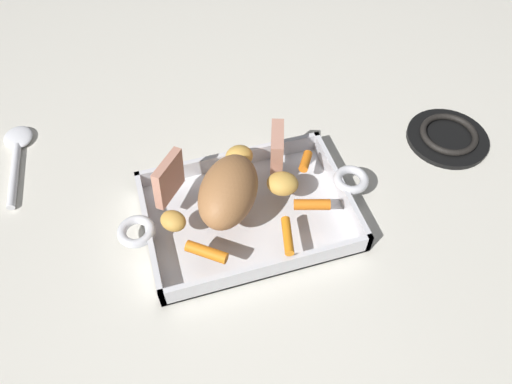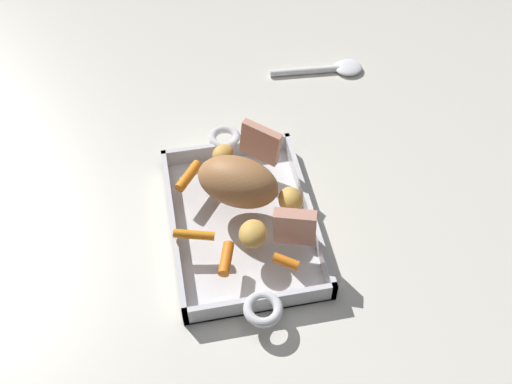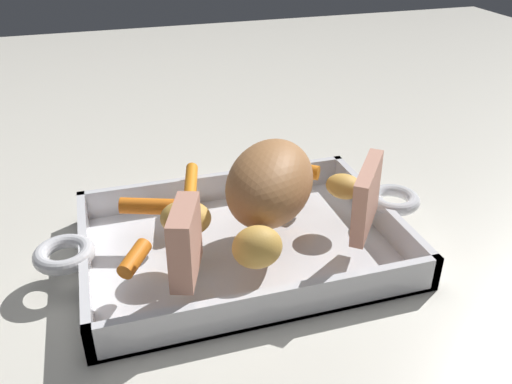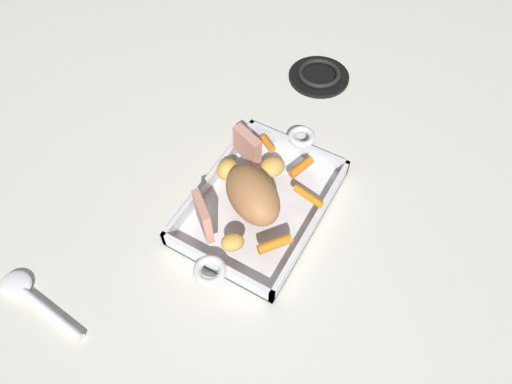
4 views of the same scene
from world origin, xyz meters
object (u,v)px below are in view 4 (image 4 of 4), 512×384
(baby_carrot_northeast, at_px, (275,244))
(stove_burner_rear, at_px, (319,75))
(baby_carrot_southeast, at_px, (308,196))
(serving_spoon, at_px, (30,295))
(roast_slice_thick, at_px, (203,216))
(baby_carrot_center_right, at_px, (301,167))
(roast_slice_outer, at_px, (247,145))
(potato_golden_large, at_px, (233,242))
(potato_golden_small, at_px, (227,169))
(potato_halved, at_px, (272,167))
(roasting_dish, at_px, (260,203))
(baby_carrot_center_left, at_px, (268,143))
(pork_roast, at_px, (254,195))

(baby_carrot_northeast, relative_size, stove_burner_rear, 0.42)
(baby_carrot_northeast, xyz_separation_m, baby_carrot_southeast, (-0.13, 0.01, -0.00))
(serving_spoon, bearing_deg, roast_slice_thick, -124.45)
(roast_slice_thick, height_order, baby_carrot_center_right, roast_slice_thick)
(stove_burner_rear, bearing_deg, baby_carrot_southeast, 21.52)
(roast_slice_outer, bearing_deg, roast_slice_thick, 5.50)
(baby_carrot_southeast, relative_size, potato_golden_large, 1.56)
(potato_golden_small, bearing_deg, potato_halved, 125.67)
(roasting_dish, relative_size, roast_slice_outer, 6.38)
(baby_carrot_center_left, relative_size, serving_spoon, 0.20)
(roasting_dish, height_order, baby_carrot_center_left, baby_carrot_center_left)
(baby_carrot_center_left, bearing_deg, potato_golden_large, 14.20)
(roasting_dish, distance_m, baby_carrot_northeast, 0.13)
(serving_spoon, bearing_deg, potato_golden_small, -111.03)
(baby_carrot_northeast, xyz_separation_m, potato_halved, (-0.15, -0.09, 0.01))
(potato_golden_small, xyz_separation_m, stove_burner_rear, (-0.42, 0.02, -0.06))
(potato_golden_large, bearing_deg, serving_spoon, -47.63)
(roast_slice_outer, bearing_deg, baby_carrot_southeast, 77.81)
(roast_slice_thick, height_order, baby_carrot_northeast, roast_slice_thick)
(baby_carrot_southeast, height_order, potato_golden_small, potato_golden_small)
(pork_roast, bearing_deg, roast_slice_thick, -34.35)
(pork_roast, distance_m, baby_carrot_center_right, 0.14)
(pork_roast, relative_size, baby_carrot_center_left, 3.41)
(roast_slice_thick, bearing_deg, pork_roast, 145.65)
(potato_halved, relative_size, potato_golden_small, 1.10)
(roast_slice_outer, bearing_deg, potato_golden_large, 23.32)
(potato_golden_large, relative_size, serving_spoon, 0.21)
(baby_carrot_center_right, relative_size, baby_carrot_southeast, 0.88)
(baby_carrot_center_left, distance_m, potato_golden_small, 0.12)
(baby_carrot_northeast, bearing_deg, baby_carrot_center_right, -168.46)
(pork_roast, relative_size, baby_carrot_southeast, 2.11)
(roasting_dish, distance_m, baby_carrot_center_right, 0.11)
(pork_roast, xyz_separation_m, potato_golden_small, (-0.04, -0.09, -0.02))
(baby_carrot_center_right, xyz_separation_m, baby_carrot_northeast, (0.19, 0.04, 0.00))
(baby_carrot_center_left, height_order, serving_spoon, baby_carrot_center_left)
(potato_halved, bearing_deg, potato_golden_small, -54.33)
(pork_roast, height_order, potato_golden_small, pork_roast)
(roasting_dish, xyz_separation_m, roast_slice_thick, (0.12, -0.06, 0.07))
(roast_slice_outer, xyz_separation_m, baby_carrot_southeast, (0.04, 0.16, -0.03))
(potato_golden_large, xyz_separation_m, serving_spoon, (0.26, -0.28, -0.05))
(roasting_dish, relative_size, serving_spoon, 2.11)
(baby_carrot_center_right, xyz_separation_m, potato_golden_small, (0.09, -0.13, 0.01))
(roast_slice_thick, height_order, stove_burner_rear, roast_slice_thick)
(pork_roast, distance_m, potato_halved, 0.10)
(baby_carrot_northeast, distance_m, serving_spoon, 0.46)
(baby_carrot_northeast, height_order, baby_carrot_southeast, baby_carrot_northeast)
(serving_spoon, bearing_deg, roast_slice_outer, -108.68)
(potato_golden_small, bearing_deg, roasting_dish, 84.31)
(baby_carrot_northeast, bearing_deg, roast_slice_thick, -77.88)
(potato_golden_large, relative_size, stove_burner_rear, 0.28)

